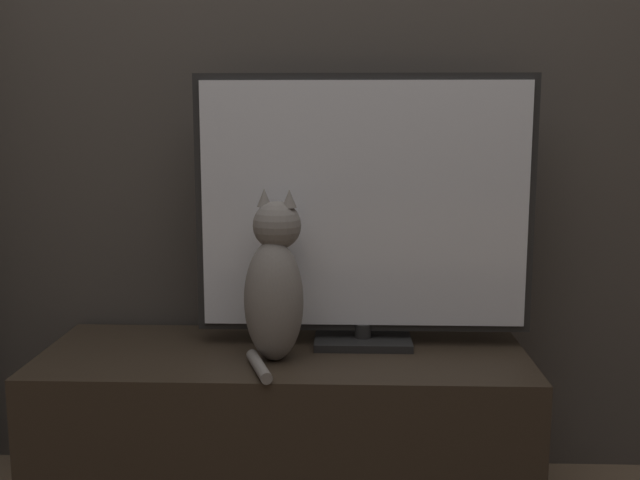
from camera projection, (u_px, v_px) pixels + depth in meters
name	position (u px, v px, depth m)	size (l,w,h in m)	color
wall_back	(290.00, 15.00, 2.07)	(4.80, 0.05, 2.60)	#47423D
tv_stand	(285.00, 429.00, 1.97)	(1.25, 0.48, 0.42)	#33281E
tv	(364.00, 211.00, 1.94)	(0.88, 0.15, 0.71)	black
cat	(275.00, 286.00, 1.84)	(0.18, 0.28, 0.43)	gray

